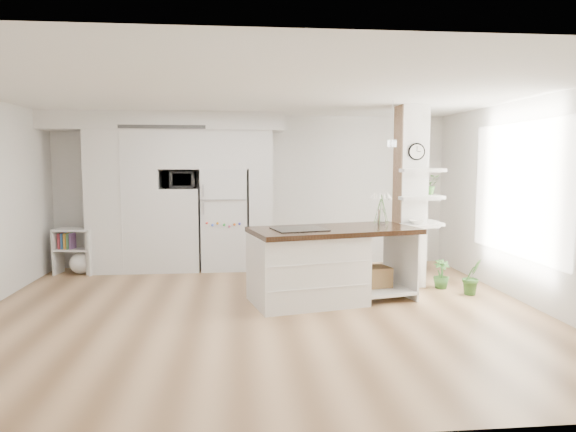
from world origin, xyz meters
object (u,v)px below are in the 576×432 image
kitchen_island (316,264)px  bookshelf (77,254)px  refrigerator (224,219)px  floor_plant_a (472,277)px

kitchen_island → bookshelf: (-3.71, 2.10, -0.18)m
kitchen_island → bookshelf: bearing=137.4°
kitchen_island → refrigerator: bearing=105.9°
kitchen_island → floor_plant_a: 2.28m
kitchen_island → floor_plant_a: bearing=-9.0°
refrigerator → floor_plant_a: 4.17m
refrigerator → bookshelf: (-2.45, -0.19, -0.54)m
refrigerator → floor_plant_a: refrigerator is taller
refrigerator → kitchen_island: size_ratio=0.74×
floor_plant_a → bookshelf: bearing=162.0°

